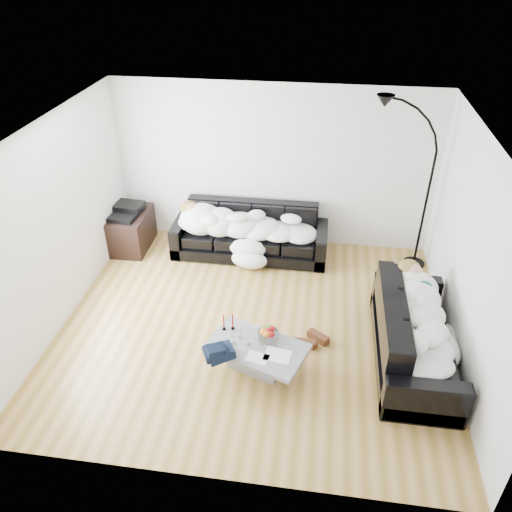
# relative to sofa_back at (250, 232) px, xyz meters

# --- Properties ---
(ground) EXTENTS (5.00, 5.00, 0.00)m
(ground) POSITION_rel_sofa_back_xyz_m (0.30, -1.74, -0.40)
(ground) COLOR olive
(ground) RESTS_ON ground
(wall_back) EXTENTS (5.00, 0.02, 2.60)m
(wall_back) POSITION_rel_sofa_back_xyz_m (0.30, 0.51, 0.90)
(wall_back) COLOR silver
(wall_back) RESTS_ON ground
(wall_left) EXTENTS (0.02, 4.50, 2.60)m
(wall_left) POSITION_rel_sofa_back_xyz_m (-2.20, -1.74, 0.90)
(wall_left) COLOR silver
(wall_left) RESTS_ON ground
(wall_right) EXTENTS (0.02, 4.50, 2.60)m
(wall_right) POSITION_rel_sofa_back_xyz_m (2.80, -1.74, 0.90)
(wall_right) COLOR silver
(wall_right) RESTS_ON ground
(ceiling) EXTENTS (5.00, 5.00, 0.00)m
(ceiling) POSITION_rel_sofa_back_xyz_m (0.30, -1.74, 2.20)
(ceiling) COLOR white
(ceiling) RESTS_ON ground
(sofa_back) EXTENTS (2.43, 0.84, 0.80)m
(sofa_back) POSITION_rel_sofa_back_xyz_m (0.00, 0.00, 0.00)
(sofa_back) COLOR black
(sofa_back) RESTS_ON ground
(sofa_right) EXTENTS (0.88, 2.06, 0.83)m
(sofa_right) POSITION_rel_sofa_back_xyz_m (2.31, -2.06, 0.02)
(sofa_right) COLOR black
(sofa_right) RESTS_ON ground
(sleeper_back) EXTENTS (2.06, 0.71, 0.41)m
(sleeper_back) POSITION_rel_sofa_back_xyz_m (0.00, -0.05, 0.23)
(sleeper_back) COLOR white
(sleeper_back) RESTS_ON sofa_back
(sleeper_right) EXTENTS (0.74, 1.76, 0.43)m
(sleeper_right) POSITION_rel_sofa_back_xyz_m (2.31, -2.06, 0.24)
(sleeper_right) COLOR white
(sleeper_right) RESTS_ON sofa_right
(teal_cushion) EXTENTS (0.42, 0.38, 0.20)m
(teal_cushion) POSITION_rel_sofa_back_xyz_m (2.25, -1.43, 0.32)
(teal_cushion) COLOR #0D5C3A
(teal_cushion) RESTS_ON sofa_right
(coffee_table) EXTENTS (1.29, 1.00, 0.33)m
(coffee_table) POSITION_rel_sofa_back_xyz_m (0.46, -2.48, -0.23)
(coffee_table) COLOR #939699
(coffee_table) RESTS_ON ground
(fruit_bowl) EXTENTS (0.32, 0.32, 0.15)m
(fruit_bowl) POSITION_rel_sofa_back_xyz_m (0.58, -2.32, 0.01)
(fruit_bowl) COLOR white
(fruit_bowl) RESTS_ON coffee_table
(wine_glass_a) EXTENTS (0.08, 0.08, 0.16)m
(wine_glass_a) POSITION_rel_sofa_back_xyz_m (0.25, -2.36, 0.01)
(wine_glass_a) COLOR white
(wine_glass_a) RESTS_ON coffee_table
(wine_glass_b) EXTENTS (0.08, 0.08, 0.18)m
(wine_glass_b) POSITION_rel_sofa_back_xyz_m (0.19, -2.48, 0.02)
(wine_glass_b) COLOR white
(wine_glass_b) RESTS_ON coffee_table
(wine_glass_c) EXTENTS (0.08, 0.08, 0.15)m
(wine_glass_c) POSITION_rel_sofa_back_xyz_m (0.36, -2.46, 0.01)
(wine_glass_c) COLOR white
(wine_glass_c) RESTS_ON coffee_table
(candle_left) EXTENTS (0.04, 0.04, 0.22)m
(candle_left) POSITION_rel_sofa_back_xyz_m (0.03, -2.25, 0.04)
(candle_left) COLOR maroon
(candle_left) RESTS_ON coffee_table
(candle_right) EXTENTS (0.04, 0.04, 0.23)m
(candle_right) POSITION_rel_sofa_back_xyz_m (0.13, -2.22, 0.05)
(candle_right) COLOR maroon
(candle_right) RESTS_ON coffee_table
(newspaper_a) EXTENTS (0.34, 0.28, 0.01)m
(newspaper_a) POSITION_rel_sofa_back_xyz_m (0.72, -2.60, -0.06)
(newspaper_a) COLOR silver
(newspaper_a) RESTS_ON coffee_table
(newspaper_b) EXTENTS (0.28, 0.23, 0.01)m
(newspaper_b) POSITION_rel_sofa_back_xyz_m (0.50, -2.67, -0.06)
(newspaper_b) COLOR silver
(newspaper_b) RESTS_ON coffee_table
(navy_jacket) EXTENTS (0.39, 0.37, 0.16)m
(navy_jacket) POSITION_rel_sofa_back_xyz_m (0.05, -2.74, 0.09)
(navy_jacket) COLOR black
(navy_jacket) RESTS_ON coffee_table
(shoes) EXTENTS (0.55, 0.45, 0.11)m
(shoes) POSITION_rel_sofa_back_xyz_m (1.08, -1.99, -0.34)
(shoes) COLOR #472311
(shoes) RESTS_ON ground
(av_cabinet) EXTENTS (0.62, 0.89, 0.60)m
(av_cabinet) POSITION_rel_sofa_back_xyz_m (-1.98, -0.05, -0.10)
(av_cabinet) COLOR black
(av_cabinet) RESTS_ON ground
(stereo) EXTENTS (0.47, 0.38, 0.13)m
(stereo) POSITION_rel_sofa_back_xyz_m (-1.98, -0.05, 0.27)
(stereo) COLOR black
(stereo) RESTS_ON av_cabinet
(floor_lamp) EXTENTS (0.89, 0.53, 2.28)m
(floor_lamp) POSITION_rel_sofa_back_xyz_m (2.59, 0.06, 0.74)
(floor_lamp) COLOR black
(floor_lamp) RESTS_ON ground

